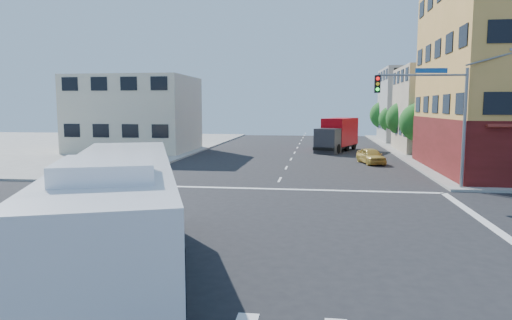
# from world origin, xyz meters

# --- Properties ---
(ground) EXTENTS (120.00, 120.00, 0.00)m
(ground) POSITION_xyz_m (0.00, 0.00, 0.00)
(ground) COLOR black
(ground) RESTS_ON ground
(sidewalk_nw) EXTENTS (50.00, 50.00, 0.15)m
(sidewalk_nw) POSITION_xyz_m (-35.00, 35.00, 0.07)
(sidewalk_nw) COLOR gray
(sidewalk_nw) RESTS_ON ground
(building_east_near) EXTENTS (12.06, 10.06, 9.00)m
(building_east_near) POSITION_xyz_m (16.98, 33.98, 4.51)
(building_east_near) COLOR #BBAF8F
(building_east_near) RESTS_ON ground
(building_east_far) EXTENTS (12.06, 10.06, 10.00)m
(building_east_far) POSITION_xyz_m (16.98, 47.98, 5.01)
(building_east_far) COLOR #989893
(building_east_far) RESTS_ON ground
(building_west) EXTENTS (12.06, 10.06, 8.00)m
(building_west) POSITION_xyz_m (-17.02, 29.98, 4.01)
(building_west) COLOR beige
(building_west) RESTS_ON ground
(signal_mast_ne) EXTENTS (7.91, 1.13, 8.07)m
(signal_mast_ne) POSITION_xyz_m (9.08, 10.62, 4.98)
(signal_mast_ne) COLOR slate
(signal_mast_ne) RESTS_ON ground
(street_tree_a) EXTENTS (3.60, 3.60, 5.53)m
(street_tree_a) POSITION_xyz_m (11.90, 27.92, 3.59)
(street_tree_a) COLOR #3D2A16
(street_tree_a) RESTS_ON ground
(street_tree_b) EXTENTS (3.80, 3.80, 5.79)m
(street_tree_b) POSITION_xyz_m (11.90, 35.92, 3.75)
(street_tree_b) COLOR #3D2A16
(street_tree_b) RESTS_ON ground
(street_tree_c) EXTENTS (3.40, 3.40, 5.29)m
(street_tree_c) POSITION_xyz_m (11.90, 43.92, 3.46)
(street_tree_c) COLOR #3D2A16
(street_tree_c) RESTS_ON ground
(street_tree_d) EXTENTS (4.00, 4.00, 6.03)m
(street_tree_d) POSITION_xyz_m (11.90, 51.92, 3.88)
(street_tree_d) COLOR #3D2A16
(street_tree_d) RESTS_ON ground
(transit_bus) EXTENTS (7.00, 12.77, 3.74)m
(transit_bus) POSITION_xyz_m (-2.83, -5.18, 1.83)
(transit_bus) COLOR black
(transit_bus) RESTS_ON ground
(box_truck) EXTENTS (5.04, 8.20, 3.56)m
(box_truck) POSITION_xyz_m (4.45, 33.51, 1.73)
(box_truck) COLOR #292A2F
(box_truck) RESTS_ON ground
(parked_car) EXTENTS (2.47, 4.18, 1.34)m
(parked_car) POSITION_xyz_m (6.92, 22.63, 0.67)
(parked_car) COLOR gold
(parked_car) RESTS_ON ground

